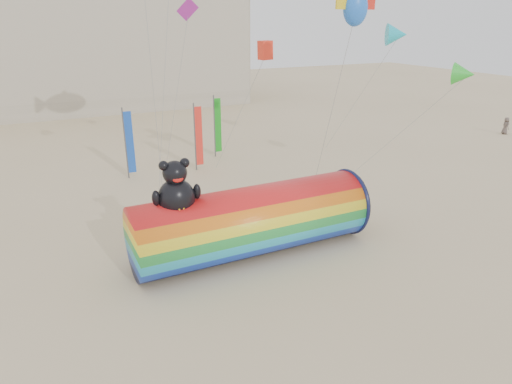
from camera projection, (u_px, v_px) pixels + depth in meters
name	position (u px, v px, depth m)	size (l,w,h in m)	color
ground	(260.00, 246.00, 23.51)	(160.00, 160.00, 0.00)	#CCB58C
windsock_assembly	(252.00, 219.00, 22.28)	(11.80, 3.59, 5.44)	red
kite_handler	(303.00, 193.00, 28.24)	(0.64, 0.42, 1.75)	#5B5C63
fabric_bundle	(333.00, 211.00, 27.36)	(2.62, 1.35, 0.41)	#350D09
festival_banners	(183.00, 135.00, 35.12)	(8.45, 2.95, 5.20)	#59595E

